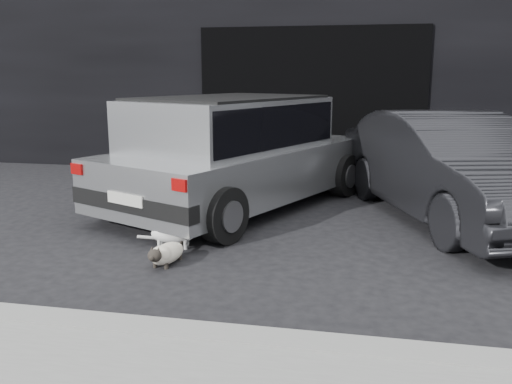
% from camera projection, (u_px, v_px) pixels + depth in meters
% --- Properties ---
extents(ground, '(80.00, 80.00, 0.00)m').
position_uv_depth(ground, '(188.00, 231.00, 6.29)').
color(ground, black).
rests_on(ground, ground).
extents(building_facade, '(34.00, 4.00, 5.00)m').
position_uv_depth(building_facade, '(322.00, 39.00, 11.31)').
color(building_facade, black).
rests_on(building_facade, ground).
extents(garage_opening, '(4.00, 0.10, 2.60)m').
position_uv_depth(garage_opening, '(311.00, 102.00, 9.64)').
color(garage_opening, black).
rests_on(garage_opening, ground).
extents(curb, '(18.00, 0.25, 0.12)m').
position_uv_depth(curb, '(208.00, 338.00, 3.59)').
color(curb, gray).
rests_on(curb, ground).
extents(silver_hatchback, '(3.31, 4.44, 1.50)m').
position_uv_depth(silver_hatchback, '(235.00, 148.00, 7.22)').
color(silver_hatchback, '#A2A4A7').
rests_on(silver_hatchback, ground).
extents(second_car, '(2.73, 4.26, 1.33)m').
position_uv_depth(second_car, '(451.00, 167.00, 6.64)').
color(second_car, black).
rests_on(second_car, ground).
extents(cat_siamese, '(0.30, 0.70, 0.24)m').
position_uv_depth(cat_siamese, '(165.00, 254.00, 5.13)').
color(cat_siamese, beige).
rests_on(cat_siamese, ground).
extents(cat_white, '(0.68, 0.30, 0.32)m').
position_uv_depth(cat_white, '(176.00, 233.00, 5.64)').
color(cat_white, white).
rests_on(cat_white, ground).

